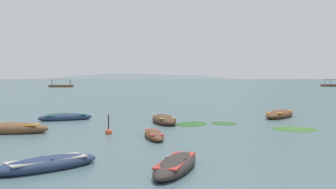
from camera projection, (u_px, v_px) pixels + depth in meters
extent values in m
plane|color=#476066|center=(187.00, 79.00, 1504.43)|extent=(6000.00, 6000.00, 0.00)
cone|color=slate|center=(34.00, 58.00, 2098.56)|extent=(796.76, 796.76, 219.48)
cone|color=slate|center=(153.00, 26.00, 2176.27)|extent=(2442.77, 2442.77, 591.77)
cone|color=#4C5B56|center=(286.00, 33.00, 1734.07)|extent=(1368.36, 1368.36, 403.62)
ellipsoid|color=#4C3323|center=(164.00, 120.00, 24.71)|extent=(2.30, 4.20, 0.67)
cube|color=olive|center=(164.00, 117.00, 24.70)|extent=(1.65, 3.02, 0.05)
cube|color=#4C3323|center=(164.00, 116.00, 24.70)|extent=(0.87, 0.31, 0.04)
ellipsoid|color=navy|center=(65.00, 118.00, 26.42)|extent=(3.70, 2.64, 0.58)
cube|color=#197A56|center=(65.00, 115.00, 26.41)|extent=(2.66, 1.90, 0.05)
cube|color=navy|center=(65.00, 114.00, 26.41)|extent=(0.41, 0.69, 0.04)
ellipsoid|color=brown|center=(280.00, 114.00, 28.36)|extent=(3.50, 4.65, 0.69)
cube|color=orange|center=(280.00, 112.00, 28.35)|extent=(2.52, 3.35, 0.05)
cube|color=brown|center=(280.00, 111.00, 28.35)|extent=(0.88, 0.55, 0.04)
ellipsoid|color=brown|center=(154.00, 135.00, 18.54)|extent=(1.50, 3.27, 0.46)
cube|color=#B22D28|center=(154.00, 132.00, 18.53)|extent=(1.08, 2.36, 0.05)
cube|color=brown|center=(154.00, 131.00, 18.53)|extent=(0.55, 0.20, 0.04)
ellipsoid|color=brown|center=(10.00, 129.00, 20.16)|extent=(4.08, 1.84, 0.72)
cube|color=orange|center=(10.00, 125.00, 20.15)|extent=(2.94, 1.33, 0.05)
cube|color=brown|center=(10.00, 124.00, 20.15)|extent=(0.20, 0.90, 0.04)
ellipsoid|color=navy|center=(47.00, 164.00, 12.19)|extent=(3.20, 3.16, 0.51)
cube|color=#B7B2A3|center=(47.00, 160.00, 12.18)|extent=(2.31, 2.28, 0.05)
cube|color=navy|center=(47.00, 158.00, 12.18)|extent=(0.57, 0.58, 0.04)
ellipsoid|color=#2D2826|center=(176.00, 165.00, 12.07)|extent=(1.79, 3.76, 0.52)
cube|color=#B22D28|center=(176.00, 160.00, 12.06)|extent=(1.29, 2.71, 0.05)
cube|color=#2D2826|center=(176.00, 159.00, 12.06)|extent=(0.68, 0.23, 0.04)
cube|color=brown|center=(61.00, 86.00, 121.41)|extent=(7.69, 4.12, 0.90)
cylinder|color=#4C4742|center=(51.00, 83.00, 119.92)|extent=(0.10, 0.10, 1.80)
cylinder|color=#4C4742|center=(52.00, 83.00, 121.88)|extent=(0.10, 0.10, 1.80)
cylinder|color=#4C4742|center=(70.00, 83.00, 120.84)|extent=(0.10, 0.10, 1.80)
cylinder|color=#4C4742|center=(70.00, 83.00, 122.80)|extent=(0.10, 0.10, 1.80)
cube|color=#9E998E|center=(61.00, 80.00, 121.32)|extent=(6.46, 3.46, 0.12)
cylinder|color=#4C4742|center=(325.00, 82.00, 131.76)|extent=(0.10, 0.10, 1.80)
cylinder|color=#4C4742|center=(330.00, 82.00, 128.71)|extent=(0.10, 0.10, 1.80)
sphere|color=#DB4C1E|center=(109.00, 132.00, 19.91)|extent=(0.36, 0.36, 0.36)
cylinder|color=black|center=(109.00, 123.00, 19.90)|extent=(0.06, 0.06, 0.93)
ellipsoid|color=#2D5628|center=(192.00, 124.00, 24.15)|extent=(2.71, 3.51, 0.14)
ellipsoid|color=#2D5628|center=(224.00, 124.00, 24.44)|extent=(2.11, 2.42, 0.14)
ellipsoid|color=#38662D|center=(295.00, 129.00, 21.64)|extent=(3.12, 3.14, 0.14)
ellipsoid|color=#2D5628|center=(62.00, 114.00, 30.67)|extent=(3.22, 3.22, 0.14)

